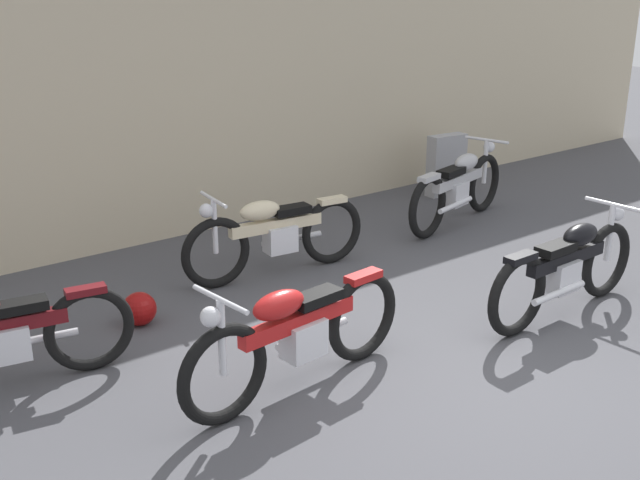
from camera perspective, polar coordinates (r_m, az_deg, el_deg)
The scene contains 8 objects.
ground_plane at distance 5.97m, azimuth 12.69°, elevation -10.14°, with size 40.00×40.00×0.00m, color #47474C.
building_wall at distance 8.90m, azimuth -10.11°, elevation 11.35°, with size 18.00×0.30×3.42m, color beige.
stone_marker at distance 10.63m, azimuth 9.39°, elevation 5.53°, with size 0.56×0.20×0.83m, color #9E9EA3.
helmet at distance 6.80m, azimuth -13.31°, elevation -5.01°, with size 0.30×0.30×0.30m, color maroon.
motorcycle_cream at distance 7.62m, azimuth -3.40°, elevation 0.46°, with size 2.01×0.56×0.91m.
motorcycle_silver at distance 9.38m, azimuth 10.28°, elevation 3.89°, with size 2.07×0.73×0.94m.
motorcycle_red at distance 5.52m, azimuth -1.77°, elevation -6.97°, with size 2.05×0.57×0.92m.
motorcycle_black at distance 7.06m, azimuth 17.90°, elevation -1.97°, with size 2.04×0.57×0.92m.
Camera 1 is at (-4.14, -3.20, 2.87)m, focal length 42.95 mm.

